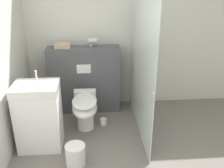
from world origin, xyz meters
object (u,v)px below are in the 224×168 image
(waste_bin, at_px, (76,155))
(hair_drier, at_px, (93,41))
(sink_vanity, at_px, (39,116))
(toilet, at_px, (85,109))

(waste_bin, bearing_deg, hair_drier, 79.93)
(waste_bin, bearing_deg, sink_vanity, 138.55)
(toilet, xyz_separation_m, waste_bin, (-0.10, -0.76, -0.21))
(sink_vanity, height_order, waste_bin, sink_vanity)
(toilet, height_order, hair_drier, hair_drier)
(toilet, xyz_separation_m, sink_vanity, (-0.58, -0.34, 0.11))
(sink_vanity, bearing_deg, toilet, 30.57)
(sink_vanity, xyz_separation_m, waste_bin, (0.47, -0.42, -0.31))
(sink_vanity, height_order, hair_drier, hair_drier)
(hair_drier, bearing_deg, toilet, -102.62)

